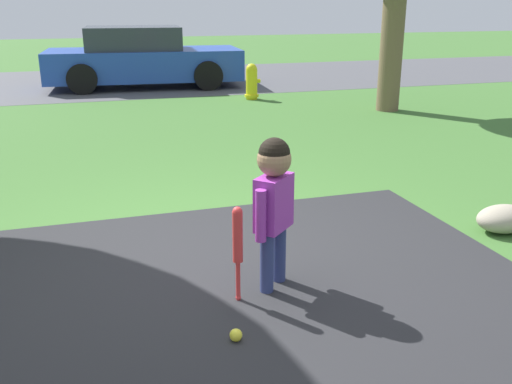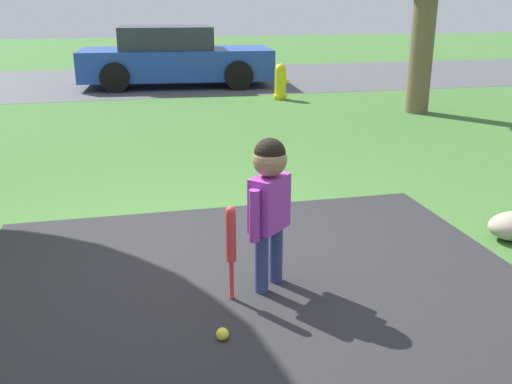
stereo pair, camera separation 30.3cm
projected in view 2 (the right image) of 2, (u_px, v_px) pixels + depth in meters
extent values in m
plane|color=#3D6B2D|center=(199.00, 253.00, 4.56)|extent=(60.00, 60.00, 0.00)
cube|color=#4C4C51|center=(143.00, 81.00, 14.55)|extent=(40.00, 6.00, 0.01)
cylinder|color=navy|center=(262.00, 263.00, 3.88)|extent=(0.09, 0.09, 0.44)
cylinder|color=navy|center=(276.00, 253.00, 4.03)|extent=(0.09, 0.09, 0.44)
cube|color=purple|center=(269.00, 203.00, 3.83)|extent=(0.32, 0.32, 0.37)
cylinder|color=purple|center=(254.00, 216.00, 3.69)|extent=(0.07, 0.07, 0.35)
cylinder|color=purple|center=(283.00, 200.00, 3.98)|extent=(0.07, 0.07, 0.35)
sphere|color=#997051|center=(270.00, 160.00, 3.73)|extent=(0.23, 0.23, 0.23)
sphere|color=black|center=(270.00, 154.00, 3.72)|extent=(0.21, 0.21, 0.21)
sphere|color=red|center=(232.00, 297.00, 3.85)|extent=(0.04, 0.04, 0.04)
cylinder|color=red|center=(232.00, 280.00, 3.81)|extent=(0.03, 0.03, 0.29)
cylinder|color=red|center=(231.00, 236.00, 3.70)|extent=(0.07, 0.07, 0.35)
sphere|color=red|center=(231.00, 211.00, 3.65)|extent=(0.06, 0.06, 0.06)
sphere|color=yellow|center=(222.00, 334.00, 3.38)|extent=(0.08, 0.08, 0.08)
cylinder|color=yellow|center=(280.00, 84.00, 11.66)|extent=(0.23, 0.23, 0.61)
sphere|color=yellow|center=(281.00, 69.00, 11.56)|extent=(0.22, 0.22, 0.22)
cylinder|color=yellow|center=(280.00, 96.00, 11.73)|extent=(0.29, 0.29, 0.05)
cylinder|color=yellow|center=(286.00, 81.00, 11.67)|extent=(0.10, 0.08, 0.08)
cube|color=#2347AD|center=(177.00, 63.00, 13.54)|extent=(4.57, 2.26, 0.68)
cube|color=#2D333D|center=(166.00, 38.00, 13.32)|extent=(2.26, 1.84, 0.51)
cylinder|color=black|center=(230.00, 67.00, 14.67)|extent=(0.67, 0.24, 0.65)
cylinder|color=black|center=(239.00, 76.00, 12.89)|extent=(0.67, 0.24, 0.65)
cylinder|color=black|center=(122.00, 68.00, 14.31)|extent=(0.67, 0.24, 0.65)
cylinder|color=black|center=(115.00, 78.00, 12.52)|extent=(0.67, 0.24, 0.65)
cylinder|color=brown|center=(423.00, 35.00, 9.96)|extent=(0.41, 0.41, 2.72)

